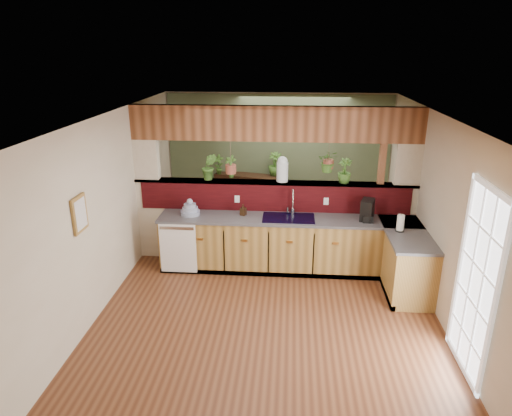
# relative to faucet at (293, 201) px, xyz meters

# --- Properties ---
(ground) EXTENTS (4.60, 7.00, 0.01)m
(ground) POSITION_rel_faucet_xyz_m (-0.31, -1.13, -1.13)
(ground) COLOR brown
(ground) RESTS_ON ground
(ceiling) EXTENTS (4.60, 7.00, 0.01)m
(ceiling) POSITION_rel_faucet_xyz_m (-0.31, -1.13, 1.47)
(ceiling) COLOR brown
(ceiling) RESTS_ON ground
(wall_back) EXTENTS (4.60, 0.02, 2.60)m
(wall_back) POSITION_rel_faucet_xyz_m (-0.31, 2.37, 0.17)
(wall_back) COLOR beige
(wall_back) RESTS_ON ground
(wall_front) EXTENTS (4.60, 0.02, 2.60)m
(wall_front) POSITION_rel_faucet_xyz_m (-0.31, -4.63, 0.17)
(wall_front) COLOR beige
(wall_front) RESTS_ON ground
(wall_left) EXTENTS (0.02, 7.00, 2.60)m
(wall_left) POSITION_rel_faucet_xyz_m (-2.61, -1.13, 0.17)
(wall_left) COLOR beige
(wall_left) RESTS_ON ground
(wall_right) EXTENTS (0.02, 7.00, 2.60)m
(wall_right) POSITION_rel_faucet_xyz_m (1.99, -1.13, 0.17)
(wall_right) COLOR beige
(wall_right) RESTS_ON ground
(pass_through_partition) EXTENTS (4.60, 0.21, 2.60)m
(pass_through_partition) POSITION_rel_faucet_xyz_m (-0.28, 0.21, 0.06)
(pass_through_partition) COLOR beige
(pass_through_partition) RESTS_ON ground
(pass_through_ledge) EXTENTS (4.60, 0.21, 0.04)m
(pass_through_ledge) POSITION_rel_faucet_xyz_m (-0.31, 0.22, 0.24)
(pass_through_ledge) COLOR brown
(pass_through_ledge) RESTS_ON ground
(header_beam) EXTENTS (4.60, 0.15, 0.55)m
(header_beam) POSITION_rel_faucet_xyz_m (-0.31, 0.22, 1.20)
(header_beam) COLOR brown
(header_beam) RESTS_ON ground
(sage_backwall) EXTENTS (4.55, 0.02, 2.55)m
(sage_backwall) POSITION_rel_faucet_xyz_m (-0.31, 2.35, 0.17)
(sage_backwall) COLOR #4F5E40
(sage_backwall) RESTS_ON ground
(countertop) EXTENTS (4.14, 1.52, 0.90)m
(countertop) POSITION_rel_faucet_xyz_m (0.53, -0.27, -0.68)
(countertop) COLOR olive
(countertop) RESTS_ON ground
(dishwasher) EXTENTS (0.58, 0.03, 0.82)m
(dishwasher) POSITION_rel_faucet_xyz_m (-1.79, -0.47, -0.67)
(dishwasher) COLOR white
(dishwasher) RESTS_ON ground
(navy_sink) EXTENTS (0.82, 0.50, 0.18)m
(navy_sink) POSITION_rel_faucet_xyz_m (-0.06, -0.16, -0.31)
(navy_sink) COLOR black
(navy_sink) RESTS_ON countertop
(french_door) EXTENTS (0.06, 1.02, 2.16)m
(french_door) POSITION_rel_faucet_xyz_m (1.96, -2.43, -0.08)
(french_door) COLOR white
(french_door) RESTS_ON ground
(framed_print) EXTENTS (0.04, 0.35, 0.45)m
(framed_print) POSITION_rel_faucet_xyz_m (-2.58, -1.93, 0.42)
(framed_print) COLOR olive
(framed_print) RESTS_ON wall_left
(faucet) EXTENTS (0.19, 0.19, 0.43)m
(faucet) POSITION_rel_faucet_xyz_m (0.00, 0.00, 0.00)
(faucet) COLOR #B7B7B2
(faucet) RESTS_ON countertop
(dish_stack) EXTENTS (0.31, 0.31, 0.27)m
(dish_stack) POSITION_rel_faucet_xyz_m (-1.64, -0.13, -0.15)
(dish_stack) COLOR #8C96B5
(dish_stack) RESTS_ON countertop
(soap_dispenser) EXTENTS (0.11, 0.11, 0.19)m
(soap_dispenser) POSITION_rel_faucet_xyz_m (-0.79, -0.09, -0.14)
(soap_dispenser) COLOR #372414
(soap_dispenser) RESTS_ON countertop
(coffee_maker) EXTENTS (0.18, 0.30, 0.33)m
(coffee_maker) POSITION_rel_faucet_xyz_m (1.16, -0.16, -0.08)
(coffee_maker) COLOR black
(coffee_maker) RESTS_ON countertop
(paper_towel) EXTENTS (0.13, 0.13, 0.27)m
(paper_towel) POSITION_rel_faucet_xyz_m (1.58, -0.58, -0.11)
(paper_towel) COLOR black
(paper_towel) RESTS_ON countertop
(glass_jar) EXTENTS (0.19, 0.19, 0.42)m
(glass_jar) POSITION_rel_faucet_xyz_m (-0.18, 0.22, 0.47)
(glass_jar) COLOR silver
(glass_jar) RESTS_ON pass_through_ledge
(ledge_plant_left) EXTENTS (0.27, 0.23, 0.44)m
(ledge_plant_left) POSITION_rel_faucet_xyz_m (-1.37, 0.22, 0.48)
(ledge_plant_left) COLOR #376121
(ledge_plant_left) RESTS_ON pass_through_ledge
(ledge_plant_right) EXTENTS (0.29, 0.29, 0.40)m
(ledge_plant_right) POSITION_rel_faucet_xyz_m (0.81, 0.22, 0.46)
(ledge_plant_right) COLOR #376121
(ledge_plant_right) RESTS_ON pass_through_ledge
(hanging_plant_a) EXTENTS (0.23, 0.19, 0.54)m
(hanging_plant_a) POSITION_rel_faucet_xyz_m (-1.02, 0.22, 0.60)
(hanging_plant_a) COLOR brown
(hanging_plant_a) RESTS_ON header_beam
(hanging_plant_b) EXTENTS (0.34, 0.30, 0.46)m
(hanging_plant_b) POSITION_rel_faucet_xyz_m (0.55, 0.22, 0.76)
(hanging_plant_b) COLOR brown
(hanging_plant_b) RESTS_ON header_beam
(shelving_console) EXTENTS (1.44, 0.72, 0.93)m
(shelving_console) POSITION_rel_faucet_xyz_m (-0.91, 2.12, -0.63)
(shelving_console) COLOR black
(shelving_console) RESTS_ON ground
(shelf_plant_a) EXTENTS (0.22, 0.15, 0.41)m
(shelf_plant_a) POSITION_rel_faucet_xyz_m (-1.53, 2.12, 0.04)
(shelf_plant_a) COLOR #376121
(shelf_plant_a) RESTS_ON shelving_console
(shelf_plant_b) EXTENTS (0.30, 0.30, 0.48)m
(shelf_plant_b) POSITION_rel_faucet_xyz_m (-0.37, 2.12, 0.07)
(shelf_plant_b) COLOR #376121
(shelf_plant_b) RESTS_ON shelving_console
(floor_plant) EXTENTS (0.70, 0.62, 0.70)m
(floor_plant) POSITION_rel_faucet_xyz_m (0.98, 0.97, -0.78)
(floor_plant) COLOR #376121
(floor_plant) RESTS_ON ground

